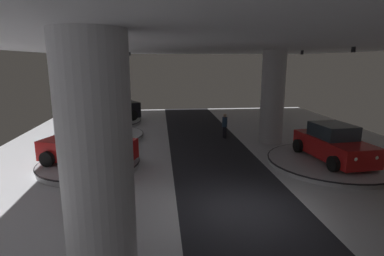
# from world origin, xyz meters

# --- Properties ---
(ground) EXTENTS (24.00, 44.00, 0.06)m
(ground) POSITION_xyz_m (0.00, 0.00, -0.02)
(ground) COLOR silver
(ceiling_with_spotlights) EXTENTS (24.00, 44.00, 0.39)m
(ceiling_with_spotlights) POSITION_xyz_m (0.00, -0.00, 5.55)
(ceiling_with_spotlights) COLOR silver
(column_right) EXTENTS (1.38, 1.38, 5.50)m
(column_right) POSITION_xyz_m (3.97, 8.40, 2.75)
(column_right) COLOR silver
(column_right) RESTS_ON ground
(column_left) EXTENTS (1.51, 1.51, 5.50)m
(column_left) POSITION_xyz_m (-4.04, -2.92, 2.75)
(column_left) COLOR silver
(column_left) RESTS_ON ground
(display_platform_deep_left) EXTENTS (5.68, 5.68, 0.26)m
(display_platform_deep_left) POSITION_xyz_m (-7.06, 15.10, 0.14)
(display_platform_deep_left) COLOR #B7B7BC
(display_platform_deep_left) RESTS_ON ground
(pickup_truck_deep_left) EXTENTS (5.67, 4.45, 2.30)m
(pickup_truck_deep_left) POSITION_xyz_m (-7.34, 14.95, 1.19)
(pickup_truck_deep_left) COLOR black
(pickup_truck_deep_left) RESTS_ON display_platform_deep_left
(display_platform_mid_right) EXTENTS (6.04, 6.04, 0.25)m
(display_platform_mid_right) POSITION_xyz_m (5.45, 4.04, 0.14)
(display_platform_mid_right) COLOR #B7B7BC
(display_platform_mid_right) RESTS_ON ground
(display_car_mid_right) EXTENTS (2.54, 4.36, 1.71)m
(display_car_mid_right) POSITION_xyz_m (5.45, 4.07, 1.02)
(display_car_mid_right) COLOR red
(display_car_mid_right) RESTS_ON display_platform_mid_right
(display_platform_far_left) EXTENTS (5.68, 5.68, 0.27)m
(display_platform_far_left) POSITION_xyz_m (-6.65, 10.42, 0.15)
(display_platform_far_left) COLOR silver
(display_platform_far_left) RESTS_ON ground
(display_car_far_left) EXTENTS (2.75, 4.43, 1.71)m
(display_car_far_left) POSITION_xyz_m (-6.65, 10.45, 1.03)
(display_car_far_left) COLOR silver
(display_car_far_left) RESTS_ON display_platform_far_left
(display_platform_mid_left) EXTENTS (4.63, 4.63, 0.31)m
(display_platform_mid_left) POSITION_xyz_m (-6.02, 4.72, 0.17)
(display_platform_mid_left) COLOR #B7B7BC
(display_platform_mid_left) RESTS_ON ground
(display_car_mid_left) EXTENTS (4.57, 3.34, 1.71)m
(display_car_mid_left) POSITION_xyz_m (-5.99, 4.71, 1.07)
(display_car_mid_left) COLOR red
(display_car_mid_left) RESTS_ON display_platform_mid_left
(visitor_walking_near) EXTENTS (0.32, 0.32, 1.59)m
(visitor_walking_near) POSITION_xyz_m (1.39, 9.64, 0.91)
(visitor_walking_near) COLOR black
(visitor_walking_near) RESTS_ON ground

